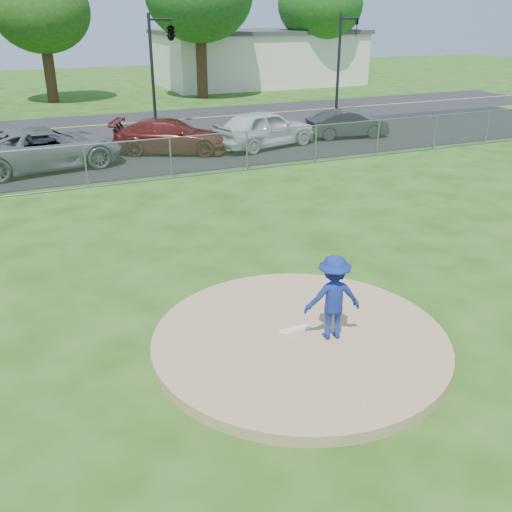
{
  "coord_description": "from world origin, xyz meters",
  "views": [
    {
      "loc": [
        -4.34,
        -7.9,
        5.64
      ],
      "look_at": [
        0.0,
        2.0,
        1.0
      ],
      "focal_mm": 40.0,
      "sensor_mm": 36.0,
      "label": 1
    }
  ],
  "objects": [
    {
      "name": "traffic_signal_right",
      "position": [
        14.24,
        22.0,
        3.36
      ],
      "size": [
        1.28,
        0.2,
        5.6
      ],
      "color": "black",
      "rests_on": "ground"
    },
    {
      "name": "parked_car_charcoal",
      "position": [
        10.89,
        15.83,
        0.65
      ],
      "size": [
        4.07,
        1.9,
        1.29
      ],
      "primitive_type": "imported",
      "rotation": [
        0.0,
        0.0,
        1.43
      ],
      "color": "#272729",
      "rests_on": "parking_lot"
    },
    {
      "name": "chain_link_fence",
      "position": [
        0.0,
        12.0,
        0.75
      ],
      "size": [
        40.0,
        0.06,
        1.5
      ],
      "primitive_type": "cube",
      "color": "gray",
      "rests_on": "ground"
    },
    {
      "name": "ground",
      "position": [
        0.0,
        10.0,
        0.0
      ],
      "size": [
        120.0,
        120.0,
        0.0
      ],
      "primitive_type": "plane",
      "color": "#1F4A10",
      "rests_on": "ground"
    },
    {
      "name": "street",
      "position": [
        0.0,
        24.0,
        0.0
      ],
      "size": [
        60.0,
        7.0,
        0.01
      ],
      "primitive_type": "cube",
      "color": "#232326",
      "rests_on": "ground"
    },
    {
      "name": "parking_lot",
      "position": [
        0.0,
        16.5,
        0.01
      ],
      "size": [
        50.0,
        8.0,
        0.01
      ],
      "primitive_type": "cube",
      "color": "black",
      "rests_on": "ground"
    },
    {
      "name": "pitcher",
      "position": [
        0.51,
        -0.23,
        0.99
      ],
      "size": [
        1.13,
        0.81,
        1.58
      ],
      "primitive_type": "imported",
      "rotation": [
        0.0,
        0.0,
        2.91
      ],
      "color": "navy",
      "rests_on": "pitchers_mound"
    },
    {
      "name": "parked_car_gray",
      "position": [
        -3.04,
        15.32,
        0.82
      ],
      "size": [
        6.2,
        3.67,
        1.62
      ],
      "primitive_type": "imported",
      "rotation": [
        0.0,
        0.0,
        1.75
      ],
      "color": "slate",
      "rests_on": "parking_lot"
    },
    {
      "name": "traffic_signal_center",
      "position": [
        3.97,
        22.0,
        4.61
      ],
      "size": [
        1.42,
        2.48,
        5.6
      ],
      "color": "black",
      "rests_on": "ground"
    },
    {
      "name": "parked_car_darkred",
      "position": [
        2.17,
        16.05,
        0.73
      ],
      "size": [
        5.33,
        3.91,
        1.43
      ],
      "primitive_type": "imported",
      "rotation": [
        0.0,
        0.0,
        1.14
      ],
      "color": "#591916",
      "rests_on": "parking_lot"
    },
    {
      "name": "pitchers_mound",
      "position": [
        0.0,
        0.0,
        0.1
      ],
      "size": [
        5.4,
        5.4,
        0.2
      ],
      "primitive_type": "cylinder",
      "color": "tan",
      "rests_on": "ground"
    },
    {
      "name": "commercial_building",
      "position": [
        16.0,
        38.0,
        2.16
      ],
      "size": [
        16.4,
        9.4,
        4.3
      ],
      "color": "beige",
      "rests_on": "ground"
    },
    {
      "name": "parked_car_pearl",
      "position": [
        6.32,
        15.48,
        0.84
      ],
      "size": [
        5.21,
        3.14,
        1.66
      ],
      "primitive_type": "imported",
      "rotation": [
        0.0,
        0.0,
        1.83
      ],
      "color": "silver",
      "rests_on": "parking_lot"
    },
    {
      "name": "pitching_rubber",
      "position": [
        0.0,
        0.2,
        0.22
      ],
      "size": [
        0.6,
        0.15,
        0.04
      ],
      "primitive_type": "cube",
      "color": "white",
      "rests_on": "pitchers_mound"
    }
  ]
}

